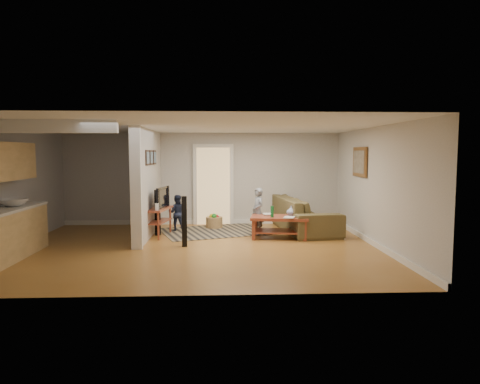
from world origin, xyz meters
The scene contains 11 objects.
ground centered at (0.00, 0.00, 0.00)m, with size 7.50×7.50×0.00m, color #925C25.
room_shell centered at (-1.07, 0.43, 1.46)m, with size 7.54×6.02×2.52m.
area_rug centered at (0.33, 1.83, 0.01)m, with size 2.50×1.83×0.01m, color black.
sofa centered at (2.60, 1.97, 0.00)m, with size 2.85×1.11×0.83m, color #4C3E26.
coffee_table centered at (1.87, 0.94, 0.40)m, with size 1.39×0.94×0.76m.
tv_console centered at (-0.94, 1.26, 0.61)m, with size 0.58×1.12×0.92m.
speaker_left centered at (-0.26, 0.12, 0.53)m, with size 0.11×0.11×1.06m, color black.
speaker_right centered at (-1.00, 1.40, 0.54)m, with size 0.11×0.11×1.09m, color black.
toy_basket centered at (0.33, 2.36, 0.16)m, with size 0.43×0.43×0.39m.
child centered at (1.39, 1.38, 0.00)m, with size 0.41×0.27×1.12m, color slate.
toddler centered at (-0.60, 1.98, 0.00)m, with size 0.44×0.34×0.91m, color #1B2138.
Camera 1 is at (0.51, -8.73, 1.94)m, focal length 32.00 mm.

